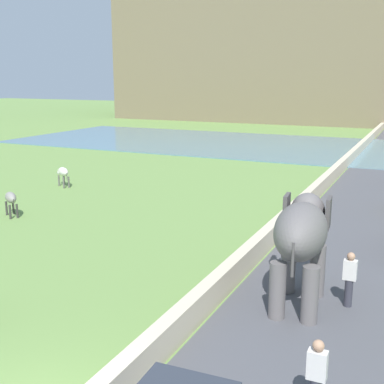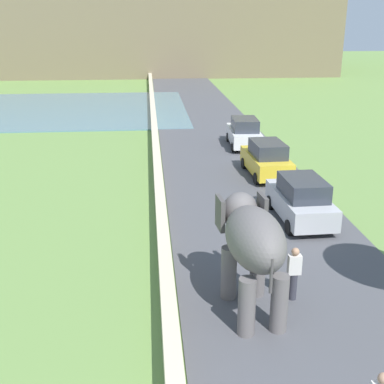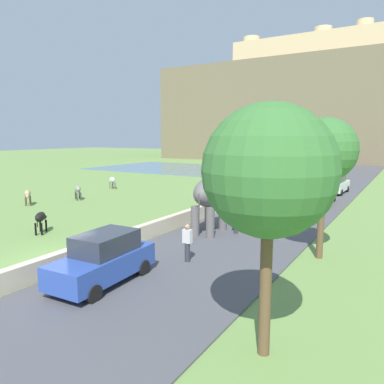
{
  "view_description": "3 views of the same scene",
  "coord_description": "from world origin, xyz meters",
  "px_view_note": "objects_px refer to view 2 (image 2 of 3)",
  "views": [
    {
      "loc": [
        6.25,
        -5.78,
        6.27
      ],
      "look_at": [
        -2.19,
        12.2,
        1.7
      ],
      "focal_mm": 46.9,
      "sensor_mm": 36.0,
      "label": 1
    },
    {
      "loc": [
        0.82,
        -4.24,
        7.56
      ],
      "look_at": [
        2.32,
        12.79,
        1.53
      ],
      "focal_mm": 46.73,
      "sensor_mm": 36.0,
      "label": 2
    },
    {
      "loc": [
        12.48,
        -9.68,
        5.16
      ],
      "look_at": [
        -0.77,
        12.3,
        1.23
      ],
      "focal_mm": 34.5,
      "sensor_mm": 36.0,
      "label": 3
    }
  ],
  "objects_px": {
    "person_beside_elephant": "(294,273)",
    "car_silver": "(301,200)",
    "elephant": "(252,242)",
    "car_white": "(244,133)",
    "car_yellow": "(266,159)"
  },
  "relations": [
    {
      "from": "car_yellow",
      "to": "elephant",
      "type": "bearing_deg",
      "value": -105.09
    },
    {
      "from": "car_yellow",
      "to": "car_white",
      "type": "bearing_deg",
      "value": 90.05
    },
    {
      "from": "elephant",
      "to": "car_white",
      "type": "distance_m",
      "value": 17.97
    },
    {
      "from": "car_yellow",
      "to": "car_silver",
      "type": "distance_m",
      "value": 5.8
    },
    {
      "from": "car_yellow",
      "to": "car_white",
      "type": "height_order",
      "value": "same"
    },
    {
      "from": "person_beside_elephant",
      "to": "car_silver",
      "type": "bearing_deg",
      "value": 71.51
    },
    {
      "from": "person_beside_elephant",
      "to": "car_white",
      "type": "distance_m",
      "value": 17.4
    },
    {
      "from": "elephant",
      "to": "car_silver",
      "type": "height_order",
      "value": "elephant"
    },
    {
      "from": "car_white",
      "to": "person_beside_elephant",
      "type": "bearing_deg",
      "value": -96.18
    },
    {
      "from": "person_beside_elephant",
      "to": "car_silver",
      "type": "xyz_separation_m",
      "value": [
        1.88,
        5.61,
        0.03
      ]
    },
    {
      "from": "person_beside_elephant",
      "to": "car_yellow",
      "type": "relative_size",
      "value": 0.4
    },
    {
      "from": "elephant",
      "to": "person_beside_elephant",
      "type": "height_order",
      "value": "elephant"
    },
    {
      "from": "car_white",
      "to": "car_silver",
      "type": "height_order",
      "value": "same"
    },
    {
      "from": "person_beside_elephant",
      "to": "car_silver",
      "type": "height_order",
      "value": "car_silver"
    },
    {
      "from": "elephant",
      "to": "car_silver",
      "type": "distance_m",
      "value": 6.86
    }
  ]
}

